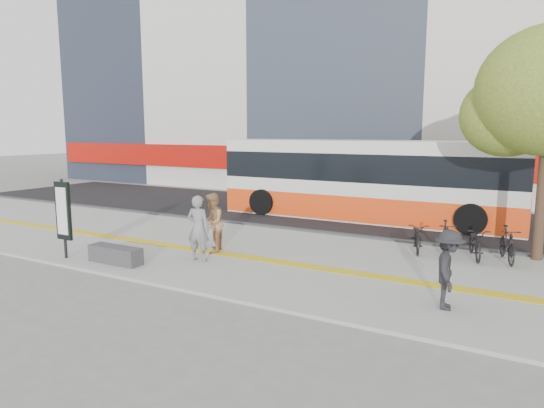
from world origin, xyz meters
The scene contains 12 objects.
ground centered at (0.00, 0.00, 0.00)m, with size 120.00×120.00×0.00m, color slate.
sidewalk centered at (0.00, 1.50, 0.04)m, with size 40.00×7.00×0.08m, color gray.
tactile_strip centered at (0.00, 1.00, 0.09)m, with size 40.00×0.45×0.01m, color yellow.
street centered at (0.00, 9.00, 0.03)m, with size 40.00×8.00×0.06m, color black.
curb centered at (0.00, 5.00, 0.07)m, with size 40.00×0.25×0.14m, color #323234.
bench centered at (-2.60, -1.20, 0.30)m, with size 1.60×0.45×0.45m, color #323234.
signboard centered at (-4.20, -1.51, 1.37)m, with size 0.55×0.10×2.20m.
bus centered at (1.07, 8.50, 1.53)m, with size 11.76×2.79×3.13m.
bicycle_row centered at (5.28, 4.00, 0.53)m, with size 3.29×1.74×0.96m.
seated_woman centered at (-0.80, 0.07, 0.98)m, with size 0.65×0.43×1.79m, color black.
pedestrian_tan centered at (-1.03, 1.01, 0.94)m, with size 0.84×0.65×1.72m, color #B27F53.
pedestrian_dark centered at (5.68, -0.38, 0.87)m, with size 1.02×0.59×1.59m, color black.
Camera 1 is at (7.09, -10.00, 3.57)m, focal length 31.69 mm.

